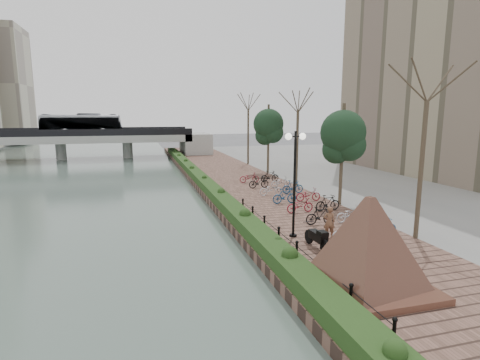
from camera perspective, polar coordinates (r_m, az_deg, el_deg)
name	(u,v)px	position (r m, az deg, el deg)	size (l,w,h in m)	color
ground	(272,285)	(14.57, 4.97, -15.71)	(220.00, 220.00, 0.00)	#59595B
river_water	(20,185)	(39.21, -30.49, -0.69)	(30.00, 130.00, 0.02)	#4C6057
promenade	(245,187)	(31.60, 0.76, -1.11)	(8.00, 75.00, 0.50)	brown
inland_pavement	(405,179)	(39.13, 23.89, 0.18)	(24.00, 75.00, 0.50)	gray
hedge	(200,178)	(33.17, -6.09, 0.33)	(1.10, 56.00, 0.60)	#1F3915
chain_fence	(287,243)	(16.44, 7.20, -9.49)	(0.10, 14.10, 0.70)	black
granite_monument	(368,242)	(13.38, 18.88, -8.95)	(5.93, 5.93, 3.13)	#46261E
lamppost	(295,162)	(17.63, 8.37, 2.76)	(1.02, 0.32, 5.05)	black
motorcycle	(317,237)	(16.85, 11.60, -8.48)	(0.53, 1.70, 1.06)	black
pedestrian	(329,222)	(18.37, 13.44, -6.26)	(0.55, 0.36, 1.52)	brown
bicycle_parking	(296,195)	(25.31, 8.58, -2.32)	(2.40, 17.32, 1.00)	silver
street_trees	(316,151)	(28.11, 11.44, 4.40)	(3.20, 37.12, 6.80)	#3E3225
bridge	(65,136)	(58.18, -25.17, 6.11)	(36.00, 10.77, 6.50)	#999894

